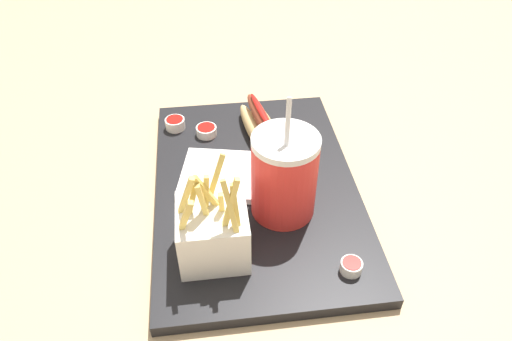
% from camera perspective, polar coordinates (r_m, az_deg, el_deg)
% --- Properties ---
extents(ground_plane, '(2.40, 2.40, 0.02)m').
position_cam_1_polar(ground_plane, '(0.81, 0.00, -3.17)').
color(ground_plane, tan).
extents(food_tray, '(0.49, 0.33, 0.02)m').
position_cam_1_polar(food_tray, '(0.80, 0.00, -2.15)').
color(food_tray, black).
rests_on(food_tray, ground_plane).
extents(soda_cup, '(0.10, 0.10, 0.20)m').
position_cam_1_polar(soda_cup, '(0.71, 3.37, -0.60)').
color(soda_cup, red).
rests_on(soda_cup, food_tray).
extents(fries_basket, '(0.09, 0.10, 0.16)m').
position_cam_1_polar(fries_basket, '(0.66, -5.14, -7.21)').
color(fries_basket, white).
rests_on(fries_basket, food_tray).
extents(hot_dog_1, '(0.17, 0.08, 0.06)m').
position_cam_1_polar(hot_dog_1, '(0.88, 0.51, 5.46)').
color(hot_dog_1, '#DBB775').
rests_on(hot_dog_1, food_tray).
extents(ketchup_cup_1, '(0.04, 0.04, 0.02)m').
position_cam_1_polar(ketchup_cup_1, '(0.92, -9.60, 5.58)').
color(ketchup_cup_1, white).
rests_on(ketchup_cup_1, food_tray).
extents(ketchup_cup_2, '(0.03, 0.03, 0.02)m').
position_cam_1_polar(ketchup_cup_2, '(0.68, 11.26, -11.09)').
color(ketchup_cup_2, white).
rests_on(ketchup_cup_2, food_tray).
extents(ketchup_cup_3, '(0.04, 0.04, 0.02)m').
position_cam_1_polar(ketchup_cup_3, '(0.90, -5.92, 4.77)').
color(ketchup_cup_3, white).
rests_on(ketchup_cup_3, food_tray).
extents(napkin_stack, '(0.14, 0.15, 0.01)m').
position_cam_1_polar(napkin_stack, '(0.80, -4.32, -0.51)').
color(napkin_stack, white).
rests_on(napkin_stack, food_tray).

